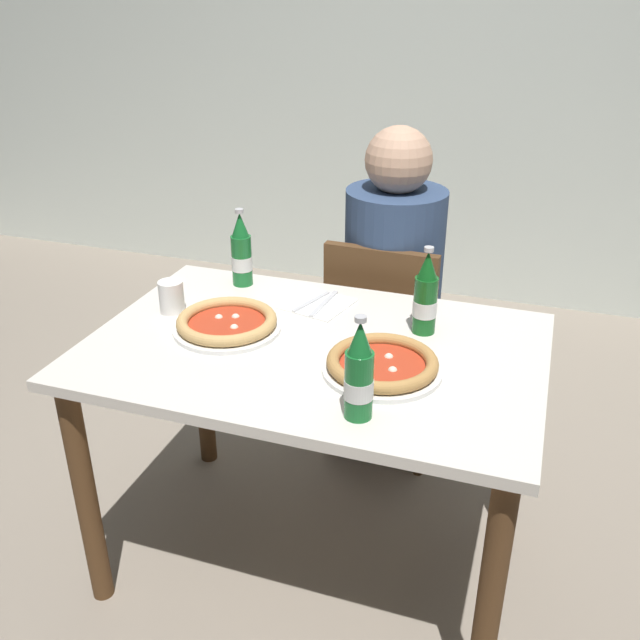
# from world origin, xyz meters

# --- Properties ---
(ground_plane) EXTENTS (8.00, 8.00, 0.00)m
(ground_plane) POSITION_xyz_m (0.00, 0.00, 0.00)
(ground_plane) COLOR gray
(back_wall_tiled) EXTENTS (7.00, 0.10, 2.60)m
(back_wall_tiled) POSITION_xyz_m (0.00, 2.20, 1.30)
(back_wall_tiled) COLOR silver
(back_wall_tiled) RESTS_ON ground_plane
(dining_table_main) EXTENTS (1.20, 0.80, 0.75)m
(dining_table_main) POSITION_xyz_m (0.00, 0.00, 0.64)
(dining_table_main) COLOR silver
(dining_table_main) RESTS_ON ground_plane
(chair_behind_table) EXTENTS (0.42, 0.42, 0.85)m
(chair_behind_table) POSITION_xyz_m (0.06, 0.61, 0.48)
(chair_behind_table) COLOR brown
(chair_behind_table) RESTS_ON ground_plane
(diner_seated) EXTENTS (0.34, 0.34, 1.21)m
(diner_seated) POSITION_xyz_m (0.06, 0.66, 0.58)
(diner_seated) COLOR #2D3342
(diner_seated) RESTS_ON ground_plane
(pizza_margherita_near) EXTENTS (0.30, 0.30, 0.04)m
(pizza_margherita_near) POSITION_xyz_m (0.21, -0.08, 0.77)
(pizza_margherita_near) COLOR white
(pizza_margherita_near) RESTS_ON dining_table_main
(pizza_marinara_far) EXTENTS (0.30, 0.30, 0.04)m
(pizza_marinara_far) POSITION_xyz_m (-0.26, 0.01, 0.77)
(pizza_marinara_far) COLOR white
(pizza_marinara_far) RESTS_ON dining_table_main
(beer_bottle_left) EXTENTS (0.07, 0.07, 0.25)m
(beer_bottle_left) POSITION_xyz_m (-0.35, 0.31, 0.85)
(beer_bottle_left) COLOR #196B2D
(beer_bottle_left) RESTS_ON dining_table_main
(beer_bottle_center) EXTENTS (0.07, 0.07, 0.25)m
(beer_bottle_center) POSITION_xyz_m (0.26, 0.17, 0.85)
(beer_bottle_center) COLOR #14591E
(beer_bottle_center) RESTS_ON dining_table_main
(beer_bottle_right) EXTENTS (0.07, 0.07, 0.25)m
(beer_bottle_right) POSITION_xyz_m (0.20, -0.28, 0.85)
(beer_bottle_right) COLOR #196B2D
(beer_bottle_right) RESTS_ON dining_table_main
(napkin_with_cutlery) EXTENTS (0.22, 0.22, 0.01)m
(napkin_with_cutlery) POSITION_xyz_m (-0.07, 0.24, 0.75)
(napkin_with_cutlery) COLOR white
(napkin_with_cutlery) RESTS_ON dining_table_main
(paper_cup) EXTENTS (0.07, 0.07, 0.09)m
(paper_cup) POSITION_xyz_m (-0.46, 0.06, 0.80)
(paper_cup) COLOR white
(paper_cup) RESTS_ON dining_table_main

